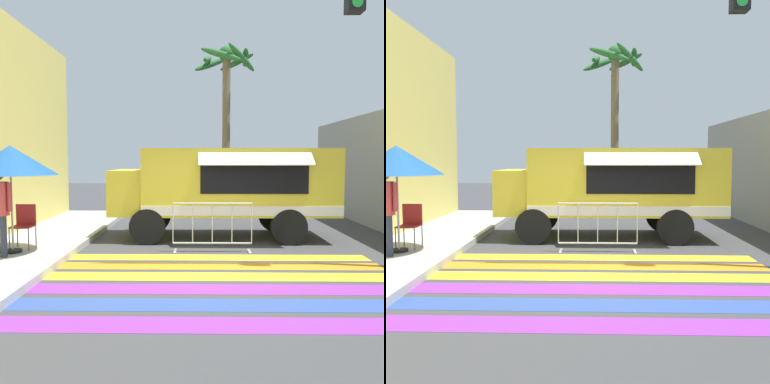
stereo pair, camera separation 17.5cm
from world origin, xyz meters
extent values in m
plane|color=#424244|center=(0.00, 0.00, 0.00)|extent=(60.00, 60.00, 0.00)
cube|color=purple|center=(0.00, -2.99, 0.00)|extent=(6.40, 0.56, 0.01)
cube|color=#334FB2|center=(0.00, -2.23, 0.00)|extent=(6.40, 0.56, 0.01)
cube|color=purple|center=(0.00, -1.47, 0.00)|extent=(6.40, 0.56, 0.01)
cube|color=yellow|center=(0.00, -0.71, 0.00)|extent=(6.40, 0.56, 0.01)
cube|color=orange|center=(0.00, 0.05, 0.00)|extent=(6.40, 0.56, 0.01)
cube|color=yellow|center=(0.00, 0.81, 0.00)|extent=(6.40, 0.56, 0.01)
cube|color=yellow|center=(0.63, 3.25, 1.54)|extent=(4.99, 2.25, 1.72)
cube|color=yellow|center=(-1.86, 3.25, 1.26)|extent=(1.76, 2.07, 1.16)
cube|color=#1E232D|center=(-2.69, 3.25, 1.55)|extent=(0.06, 1.80, 0.44)
cube|color=black|center=(0.93, 2.11, 1.67)|extent=(2.64, 0.03, 0.78)
cube|color=white|center=(0.93, 1.90, 2.14)|extent=(2.74, 0.43, 0.31)
cube|color=white|center=(0.63, 2.12, 0.86)|extent=(4.99, 0.01, 0.24)
cylinder|color=black|center=(-1.71, 2.21, 0.45)|extent=(0.90, 0.22, 0.90)
cylinder|color=black|center=(-1.71, 4.28, 0.45)|extent=(0.90, 0.22, 0.90)
cylinder|color=black|center=(1.81, 2.21, 0.45)|extent=(0.90, 0.22, 0.90)
cylinder|color=black|center=(1.81, 4.28, 0.45)|extent=(0.90, 0.22, 0.90)
cylinder|color=green|center=(2.47, -0.22, 5.00)|extent=(0.20, 0.02, 0.20)
cylinder|color=black|center=(-4.37, 0.56, 0.18)|extent=(0.36, 0.36, 0.06)
cylinder|color=#B2B2B7|center=(-4.37, 0.56, 1.28)|extent=(0.04, 0.04, 2.26)
cone|color=#1E59A5|center=(-4.37, 0.56, 2.11)|extent=(1.94, 1.94, 0.62)
cylinder|color=#4C4C51|center=(-4.51, 0.71, 0.39)|extent=(0.02, 0.02, 0.48)
cylinder|color=#4C4C51|center=(-4.10, 0.71, 0.39)|extent=(0.02, 0.02, 0.48)
cylinder|color=#4C4C51|center=(-4.51, 1.13, 0.39)|extent=(0.02, 0.02, 0.48)
cylinder|color=#4C4C51|center=(-4.10, 1.13, 0.39)|extent=(0.02, 0.02, 0.48)
cube|color=#B22626|center=(-4.31, 0.92, 0.65)|extent=(0.44, 0.44, 0.03)
cube|color=#B22626|center=(-4.31, 1.12, 0.89)|extent=(0.44, 0.03, 0.46)
cylinder|color=#2D3347|center=(-4.36, 0.11, 0.57)|extent=(0.13, 0.13, 0.84)
cylinder|color=#CC3F3F|center=(-4.21, 0.11, 1.37)|extent=(0.09, 0.09, 0.58)
cylinder|color=#B7BABF|center=(-0.12, 1.37, 1.12)|extent=(1.80, 0.04, 0.04)
cylinder|color=#B7BABF|center=(-0.12, 1.37, 0.21)|extent=(1.80, 0.04, 0.04)
cylinder|color=#B7BABF|center=(-1.02, 1.37, 0.66)|extent=(0.02, 0.02, 0.92)
cylinder|color=#B7BABF|center=(-0.57, 1.37, 0.66)|extent=(0.02, 0.02, 0.92)
cylinder|color=#B7BABF|center=(-0.12, 1.37, 0.66)|extent=(0.02, 0.02, 0.92)
cylinder|color=#B7BABF|center=(0.33, 1.37, 0.66)|extent=(0.02, 0.02, 0.92)
cylinder|color=#B7BABF|center=(0.78, 1.37, 0.66)|extent=(0.02, 0.02, 0.92)
cube|color=#B7BABF|center=(-0.97, 1.37, 0.01)|extent=(0.06, 0.44, 0.03)
cube|color=#B7BABF|center=(0.73, 1.37, 0.01)|extent=(0.06, 0.44, 0.03)
cylinder|color=#7A664C|center=(0.60, 7.85, 2.94)|extent=(0.30, 0.30, 5.88)
sphere|color=#2D6B33|center=(0.60, 7.85, 6.03)|extent=(0.60, 0.60, 0.60)
ellipsoid|color=#2D6B33|center=(1.28, 7.80, 5.88)|extent=(0.34, 1.40, 0.57)
ellipsoid|color=#2D6B33|center=(1.02, 8.47, 5.86)|extent=(1.39, 1.04, 0.66)
ellipsoid|color=#2D6B33|center=(0.07, 8.56, 5.82)|extent=(1.53, 1.23, 0.90)
ellipsoid|color=#2D6B33|center=(-0.11, 7.96, 5.86)|extent=(0.47, 1.46, 0.63)
ellipsoid|color=#2D6B33|center=(0.33, 7.11, 5.84)|extent=(1.54, 0.75, 0.74)
ellipsoid|color=#2D6B33|center=(1.10, 7.27, 5.76)|extent=(1.25, 1.12, 1.00)
camera|label=1|loc=(-0.43, -8.33, 2.12)|focal=40.00mm
camera|label=2|loc=(-0.26, -8.32, 2.12)|focal=40.00mm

